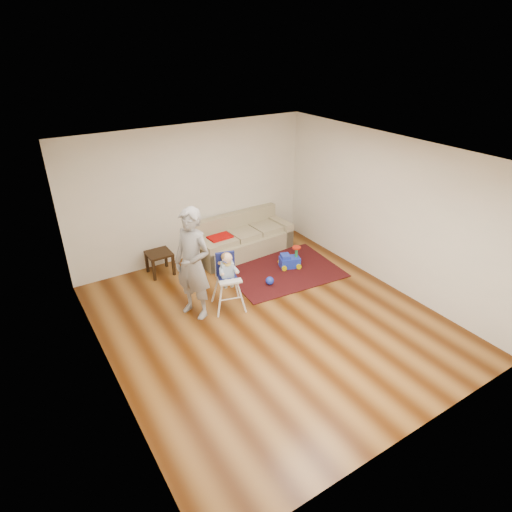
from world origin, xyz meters
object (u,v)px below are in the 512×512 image
sofa (243,236)px  toy_ball (270,281)px  side_table (160,263)px  high_chair (228,282)px  ride_on_toy (290,257)px  adult (193,264)px

sofa → toy_ball: (-0.26, -1.41, -0.30)m
sofa → toy_ball: sofa is taller
side_table → high_chair: size_ratio=0.43×
ride_on_toy → toy_ball: size_ratio=2.77×
toy_ball → high_chair: bearing=-167.9°
adult → sofa: bearing=104.5°
sofa → high_chair: high_chair is taller
high_chair → side_table: bearing=122.9°
sofa → ride_on_toy: 1.16m
sofa → toy_ball: bearing=-103.8°
sofa → side_table: size_ratio=4.68×
ride_on_toy → adult: bearing=-149.8°
high_chair → adult: (-0.54, 0.13, 0.43)m
adult → ride_on_toy: bearing=75.9°
side_table → adult: bearing=-89.7°
high_chair → ride_on_toy: bearing=33.5°
sofa → toy_ball: 1.46m
ride_on_toy → toy_ball: (-0.72, -0.35, -0.14)m
high_chair → adult: size_ratio=0.56×
sofa → adult: 2.40m
side_table → toy_ball: size_ratio=2.91×
sofa → ride_on_toy: (0.45, -1.05, -0.17)m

